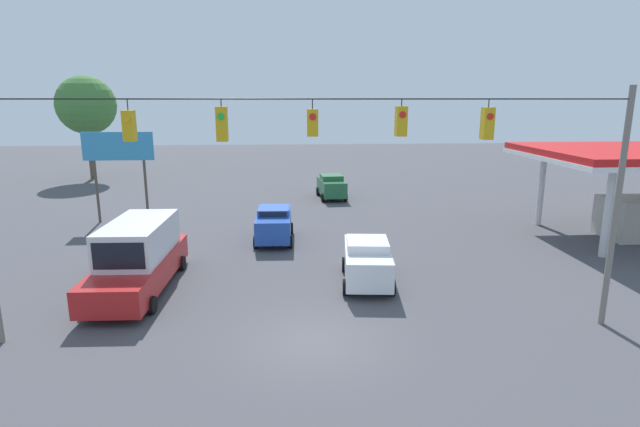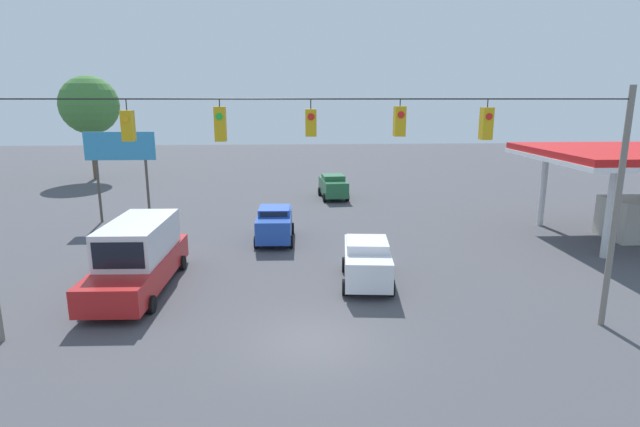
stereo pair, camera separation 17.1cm
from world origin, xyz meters
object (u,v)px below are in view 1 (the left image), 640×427
sedan_green_oncoming_deep (331,186)px  traffic_cone_third (157,256)px  overhead_signal_span (313,172)px  pedestrian (98,251)px  traffic_cone_nearest (125,298)px  sedan_blue_withflow_mid (274,223)px  traffic_cone_second (148,274)px  roadside_billboard (118,155)px  sedan_white_crossing_near (367,260)px  box_truck_red_parked_shoulder (139,256)px  tree_horizon_left (86,105)px

sedan_green_oncoming_deep → traffic_cone_third: (9.53, 14.80, -0.67)m
overhead_signal_span → pedestrian: bearing=-36.4°
sedan_green_oncoming_deep → traffic_cone_nearest: bearing=64.4°
overhead_signal_span → sedan_blue_withflow_mid: (1.51, -10.94, -4.31)m
traffic_cone_second → pedestrian: bearing=-30.9°
traffic_cone_second → roadside_billboard: (4.22, -10.53, 3.89)m
overhead_signal_span → sedan_white_crossing_near: (-2.46, -4.41, -4.32)m
overhead_signal_span → sedan_white_crossing_near: bearing=-119.1°
overhead_signal_span → sedan_blue_withflow_mid: bearing=-82.1°
box_truck_red_parked_shoulder → pedestrian: 3.53m
traffic_cone_nearest → traffic_cone_second: 2.57m
box_truck_red_parked_shoulder → traffic_cone_second: 1.41m
box_truck_red_parked_shoulder → traffic_cone_third: 3.51m
overhead_signal_span → tree_horizon_left: 38.70m
pedestrian → overhead_signal_span: bearing=143.6°
traffic_cone_second → traffic_cone_third: size_ratio=1.00×
overhead_signal_span → traffic_cone_third: (6.92, -7.71, -5.00)m
box_truck_red_parked_shoulder → traffic_cone_third: (0.18, -3.34, -1.08)m
traffic_cone_third → traffic_cone_nearest: bearing=90.6°
sedan_green_oncoming_deep → traffic_cone_second: 19.59m
traffic_cone_nearest → pedestrian: pedestrian is taller
traffic_cone_third → pedestrian: 2.56m
box_truck_red_parked_shoulder → tree_horizon_left: (12.51, -29.16, 5.53)m
tree_horizon_left → pedestrian: bearing=110.5°
overhead_signal_span → box_truck_red_parked_shoulder: size_ratio=2.76×
sedan_white_crossing_near → traffic_cone_third: sedan_white_crossing_near is taller
pedestrian → tree_horizon_left: (10.01, -26.72, 6.00)m
overhead_signal_span → box_truck_red_parked_shoulder: (6.74, -4.37, -3.92)m
box_truck_red_parked_shoulder → traffic_cone_second: box_truck_red_parked_shoulder is taller
overhead_signal_span → traffic_cone_nearest: bearing=-21.7°
overhead_signal_span → pedestrian: overhead_signal_span is taller
sedan_green_oncoming_deep → sedan_blue_withflow_mid: (4.12, 11.58, 0.02)m
sedan_green_oncoming_deep → traffic_cone_third: bearing=57.2°
box_truck_red_parked_shoulder → pedestrian: size_ratio=4.11×
sedan_white_crossing_near → sedan_green_oncoming_deep: size_ratio=1.06×
sedan_blue_withflow_mid → traffic_cone_second: sedan_blue_withflow_mid is taller
sedan_blue_withflow_mid → tree_horizon_left: 29.32m
tree_horizon_left → traffic_cone_third: bearing=115.5°
sedan_white_crossing_near → sedan_blue_withflow_mid: size_ratio=1.05×
traffic_cone_third → tree_horizon_left: size_ratio=0.06×
box_truck_red_parked_shoulder → tree_horizon_left: bearing=-66.8°
sedan_white_crossing_near → traffic_cone_third: 9.97m
box_truck_red_parked_shoulder → sedan_green_oncoming_deep: bearing=-117.3°
roadside_billboard → tree_horizon_left: (8.33, -17.71, 2.71)m
sedan_blue_withflow_mid → traffic_cone_nearest: size_ratio=7.57×
box_truck_red_parked_shoulder → traffic_cone_nearest: 1.97m
sedan_blue_withflow_mid → traffic_cone_second: 7.69m
sedan_green_oncoming_deep → sedan_white_crossing_near: bearing=89.5°
overhead_signal_span → sedan_green_oncoming_deep: overhead_signal_span is taller
box_truck_red_parked_shoulder → traffic_cone_nearest: bearing=85.4°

